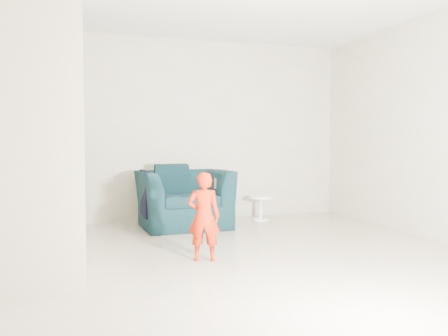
{
  "coord_description": "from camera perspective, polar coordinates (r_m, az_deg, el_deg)",
  "views": [
    {
      "loc": [
        -1.59,
        -4.22,
        1.15
      ],
      "look_at": [
        0.15,
        1.2,
        0.85
      ],
      "focal_mm": 38.0,
      "sensor_mm": 36.0,
      "label": 1
    }
  ],
  "objects": [
    {
      "name": "cushion",
      "position": [
        6.7,
        -6.39,
        -1.49
      ],
      "size": [
        0.47,
        0.23,
        0.47
      ],
      "primitive_type": "cube",
      "rotation": [
        0.21,
        0.0,
        0.0
      ],
      "color": "black",
      "rests_on": "armchair"
    },
    {
      "name": "throw",
      "position": [
        6.32,
        -9.51,
        -3.04
      ],
      "size": [
        0.05,
        0.54,
        0.61
      ],
      "primitive_type": "cube",
      "color": "black",
      "rests_on": "armchair"
    },
    {
      "name": "toddler",
      "position": [
        4.64,
        -2.44,
        -5.84
      ],
      "size": [
        0.36,
        0.29,
        0.87
      ],
      "primitive_type": "imported",
      "rotation": [
        0.0,
        0.0,
        2.85
      ],
      "color": "#921404",
      "rests_on": "floor"
    },
    {
      "name": "staircase",
      "position": [
        4.79,
        -22.69,
        0.36
      ],
      "size": [
        1.02,
        3.03,
        3.62
      ],
      "color": "#ADA089",
      "rests_on": "floor"
    },
    {
      "name": "back_wall",
      "position": [
        7.15,
        -4.97,
        4.61
      ],
      "size": [
        5.0,
        0.0,
        5.0
      ],
      "primitive_type": "plane",
      "rotation": [
        1.57,
        0.0,
        0.0
      ],
      "color": "#A79D88",
      "rests_on": "floor"
    },
    {
      "name": "armchair",
      "position": [
        6.52,
        -4.89,
        -3.7
      ],
      "size": [
        1.24,
        1.09,
        0.78
      ],
      "primitive_type": "imported",
      "rotation": [
        0.0,
        0.0,
        0.04
      ],
      "color": "black",
      "rests_on": "floor"
    },
    {
      "name": "side_table",
      "position": [
        7.08,
        4.4,
        -4.33
      ],
      "size": [
        0.37,
        0.37,
        0.37
      ],
      "color": "white",
      "rests_on": "floor"
    },
    {
      "name": "floor",
      "position": [
        4.65,
        2.82,
        -11.3
      ],
      "size": [
        5.5,
        5.5,
        0.0
      ],
      "primitive_type": "plane",
      "color": "gray",
      "rests_on": "ground"
    },
    {
      "name": "phone",
      "position": [
        4.61,
        -1.17,
        -1.86
      ],
      "size": [
        0.02,
        0.05,
        0.1
      ],
      "primitive_type": "cube",
      "rotation": [
        0.0,
        0.0,
        0.07
      ],
      "color": "black",
      "rests_on": "toddler"
    }
  ]
}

